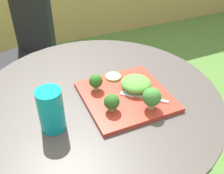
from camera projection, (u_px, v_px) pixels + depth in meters
patio_table at (101, 155)px, 1.07m from camera, size 0.81×0.81×0.74m
patio_chair at (19, 53)px, 1.56m from camera, size 0.57×0.57×0.90m
salad_plate at (126, 96)px, 0.88m from camera, size 0.27×0.27×0.01m
drinking_glass at (51, 112)px, 0.74m from camera, size 0.07×0.07×0.13m
fork at (139, 96)px, 0.86m from camera, size 0.12×0.12×0.00m
lettuce_mound at (136, 84)px, 0.88m from camera, size 0.10×0.10×0.04m
broccoli_floret_0 at (112, 102)px, 0.79m from camera, size 0.05×0.05×0.06m
broccoli_floret_1 at (96, 81)px, 0.87m from camera, size 0.05×0.05×0.06m
broccoli_floret_2 at (152, 97)px, 0.79m from camera, size 0.06×0.06×0.07m
cucumber_slice_0 at (113, 77)px, 0.95m from camera, size 0.05×0.05×0.01m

